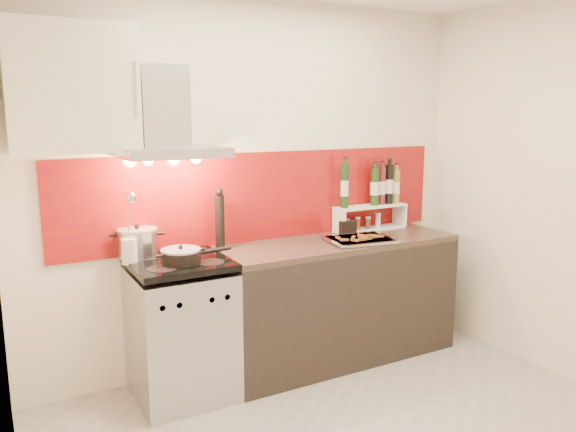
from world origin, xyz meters
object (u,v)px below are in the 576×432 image
range_stove (182,331)px  baking_tray (360,239)px  stock_pot (138,243)px  counter (337,299)px  pepper_mill (220,220)px  saute_pan (182,256)px

range_stove → baking_tray: bearing=-4.2°
stock_pot → baking_tray: bearing=-11.2°
counter → pepper_mill: size_ratio=4.30×
range_stove → counter: bearing=0.2°
range_stove → stock_pot: stock_pot is taller
stock_pot → range_stove: bearing=-45.4°
stock_pot → baking_tray: size_ratio=0.48×
baking_tray → saute_pan: bearing=179.0°
range_stove → counter: size_ratio=0.51×
counter → range_stove: bearing=-179.8°
range_stove → saute_pan: saute_pan is taller
counter → baking_tray: bearing=-40.2°
stock_pot → saute_pan: size_ratio=0.53×
baking_tray → pepper_mill: bearing=164.3°
saute_pan → pepper_mill: size_ratio=1.13×
counter → saute_pan: bearing=-176.2°
range_stove → counter: (1.20, 0.00, 0.01)m
saute_pan → baking_tray: bearing=-1.0°
counter → stock_pot: stock_pot is taller
range_stove → saute_pan: size_ratio=1.93×
saute_pan → baking_tray: 1.32m
range_stove → stock_pot: 0.63m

